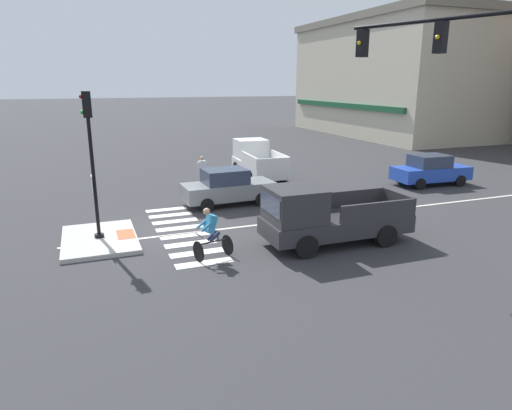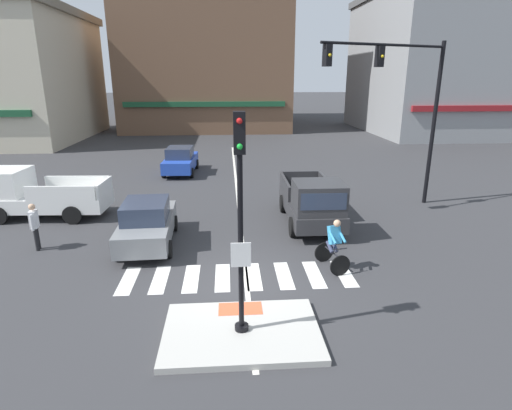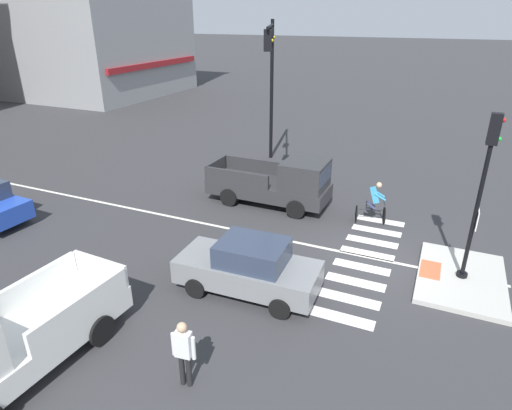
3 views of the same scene
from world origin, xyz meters
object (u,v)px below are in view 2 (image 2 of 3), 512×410
at_px(cyclist, 334,243).
at_px(pedestrian_at_curb_left, 34,223).
at_px(car_blue_westbound_distant, 181,160).
at_px(car_grey_westbound_near, 147,223).
at_px(traffic_light_mast, 405,94).
at_px(pickup_truck_charcoal_eastbound_mid, 312,203).
at_px(signal_pole, 240,207).
at_px(pickup_truck_white_cross_left, 35,195).

distance_m(cyclist, pedestrian_at_curb_left, 10.08).
height_order(car_blue_westbound_distant, car_grey_westbound_near, same).
bearing_deg(pedestrian_at_curb_left, car_blue_westbound_distant, 72.17).
bearing_deg(traffic_light_mast, pedestrian_at_curb_left, -164.84).
relative_size(car_grey_westbound_near, pickup_truck_charcoal_eastbound_mid, 0.81).
relative_size(traffic_light_mast, cyclist, 4.30).
relative_size(signal_pole, cyclist, 2.95).
height_order(car_grey_westbound_near, cyclist, cyclist).
xyz_separation_m(pickup_truck_white_cross_left, pedestrian_at_curb_left, (1.54, -3.64, 0.00)).
bearing_deg(car_grey_westbound_near, pedestrian_at_curb_left, -176.75).
xyz_separation_m(car_blue_westbound_distant, car_grey_westbound_near, (-0.00, -11.44, 0.00)).
height_order(signal_pole, pedestrian_at_curb_left, signal_pole).
bearing_deg(pickup_truck_white_cross_left, car_grey_westbound_near, -32.97).
relative_size(car_blue_westbound_distant, car_grey_westbound_near, 1.00).
bearing_deg(car_blue_westbound_distant, cyclist, -66.34).
bearing_deg(pickup_truck_charcoal_eastbound_mid, signal_pole, -113.25).
relative_size(car_grey_westbound_near, pedestrian_at_curb_left, 2.49).
xyz_separation_m(car_grey_westbound_near, pickup_truck_white_cross_left, (-5.29, 3.43, 0.17)).
distance_m(pickup_truck_white_cross_left, pedestrian_at_curb_left, 3.96).
bearing_deg(pickup_truck_charcoal_eastbound_mid, traffic_light_mast, 26.82).
bearing_deg(car_grey_westbound_near, pickup_truck_white_cross_left, 147.03).
distance_m(traffic_light_mast, pedestrian_at_curb_left, 15.27).
bearing_deg(pedestrian_at_curb_left, car_grey_westbound_near, 3.25).
distance_m(car_blue_westbound_distant, pickup_truck_charcoal_eastbound_mid, 11.73).
xyz_separation_m(signal_pole, pickup_truck_white_cross_left, (-8.41, 9.12, -2.15)).
xyz_separation_m(car_grey_westbound_near, cyclist, (6.08, -2.44, 0.06)).
bearing_deg(cyclist, pickup_truck_white_cross_left, 152.69).
distance_m(traffic_light_mast, pickup_truck_charcoal_eastbound_mid, 6.26).
bearing_deg(signal_pole, pickup_truck_charcoal_eastbound_mid, 66.75).
relative_size(car_blue_westbound_distant, cyclist, 2.49).
bearing_deg(traffic_light_mast, pickup_truck_white_cross_left, -179.25).
bearing_deg(pedestrian_at_curb_left, pickup_truck_white_cross_left, 112.97).
distance_m(signal_pole, pedestrian_at_curb_left, 9.04).
distance_m(car_blue_westbound_distant, pickup_truck_white_cross_left, 9.60).
distance_m(signal_pole, car_blue_westbound_distant, 17.56).
bearing_deg(traffic_light_mast, cyclist, -125.77).
bearing_deg(car_blue_westbound_distant, pickup_truck_white_cross_left, -123.47).
bearing_deg(car_blue_westbound_distant, traffic_light_mast, -36.71).
xyz_separation_m(traffic_light_mast, pickup_truck_charcoal_eastbound_mid, (-4.25, -2.15, -4.06)).
xyz_separation_m(car_blue_westbound_distant, cyclist, (6.08, -13.88, 0.06)).
xyz_separation_m(signal_pole, car_grey_westbound_near, (-3.12, 5.69, -2.32)).
relative_size(signal_pole, pickup_truck_charcoal_eastbound_mid, 0.97).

